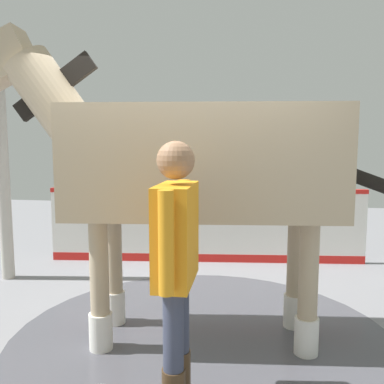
# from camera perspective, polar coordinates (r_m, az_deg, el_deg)

# --- Properties ---
(ground_plane) EXTENTS (16.00, 16.00, 0.02)m
(ground_plane) POSITION_cam_1_polar(r_m,az_deg,el_deg) (4.04, -0.30, -19.18)
(ground_plane) COLOR gray
(wet_patch) EXTENTS (3.50, 3.50, 0.00)m
(wet_patch) POSITION_cam_1_polar(r_m,az_deg,el_deg) (3.94, 1.55, -19.67)
(wet_patch) COLOR #4C4C54
(wet_patch) RESTS_ON ground
(barrier_wall) EXTENTS (0.57, 4.63, 1.10)m
(barrier_wall) POSITION_cam_1_polar(r_m,az_deg,el_deg) (6.04, 2.05, -5.11)
(barrier_wall) COLOR white
(barrier_wall) RESTS_ON ground
(roof_post_near) EXTENTS (0.16, 0.16, 2.69)m
(roof_post_near) POSITION_cam_1_polar(r_m,az_deg,el_deg) (5.72, -25.03, 2.04)
(roof_post_near) COLOR #B7B2A8
(roof_post_near) RESTS_ON ground
(horse) EXTENTS (1.17, 3.68, 2.75)m
(horse) POSITION_cam_1_polar(r_m,az_deg,el_deg) (3.53, -0.38, 3.87)
(horse) COLOR tan
(horse) RESTS_ON ground
(handler) EXTENTS (0.71, 0.24, 1.78)m
(handler) POSITION_cam_1_polar(r_m,az_deg,el_deg) (2.61, -2.23, -9.22)
(handler) COLOR #47331E
(handler) RESTS_ON ground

